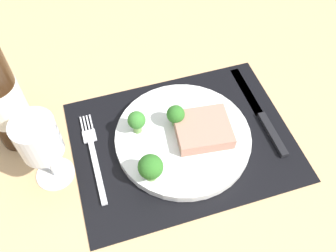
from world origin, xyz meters
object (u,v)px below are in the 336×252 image
Objects in this scene: steak at (203,129)px; knife at (262,116)px; wine_glass at (39,139)px; plate at (183,138)px; fork at (94,155)px.

steak reaches higher than knife.
knife is at bearing 0.11° from wine_glass.
wine_glass reaches higher than knife.
plate reaches higher than fork.
steak reaches higher than fork.
wine_glass reaches higher than plate.
plate is 16.45cm from fork.
knife is at bearing 5.18° from steak.
wine_glass is at bearing 177.70° from steak.
fork is 12.12cm from wine_glass.
plate is at bearing 169.87° from steak.
fork is (-19.91, 2.05, -2.55)cm from steak.
steak reaches higher than plate.
plate is at bearing -6.56° from fork.
fork is at bearing 175.04° from plate.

